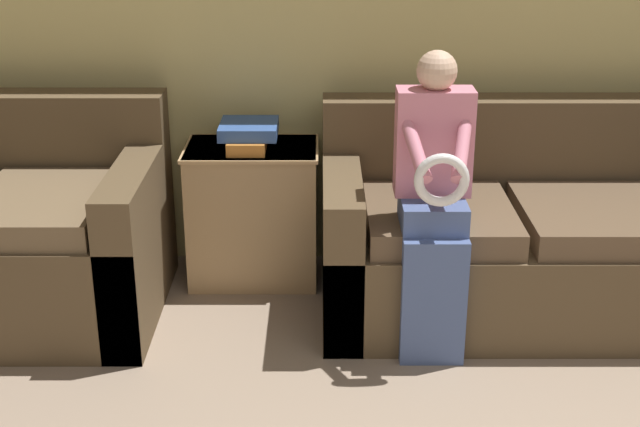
{
  "coord_description": "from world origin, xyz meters",
  "views": [
    {
      "loc": [
        -0.74,
        -1.03,
        1.82
      ],
      "look_at": [
        -0.73,
        1.83,
        0.71
      ],
      "focal_mm": 50.0,
      "sensor_mm": 36.0,
      "label": 1
    }
  ],
  "objects": [
    {
      "name": "couch_main",
      "position": [
        0.4,
        2.54,
        0.31
      ],
      "size": [
        2.25,
        0.89,
        0.87
      ],
      "color": "brown",
      "rests_on": "ground_plane"
    },
    {
      "name": "side_shelf",
      "position": [
        -1.05,
        2.83,
        0.33
      ],
      "size": [
        0.61,
        0.42,
        0.64
      ],
      "color": "tan",
      "rests_on": "ground_plane"
    },
    {
      "name": "child_left_seated",
      "position": [
        -0.3,
        2.18,
        0.64
      ],
      "size": [
        0.3,
        0.37,
        1.19
      ],
      "color": "#475B8E",
      "rests_on": "ground_plane"
    },
    {
      "name": "book_stack",
      "position": [
        -1.06,
        2.82,
        0.7
      ],
      "size": [
        0.26,
        0.31,
        0.11
      ],
      "color": "orange",
      "rests_on": "side_shelf"
    }
  ]
}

